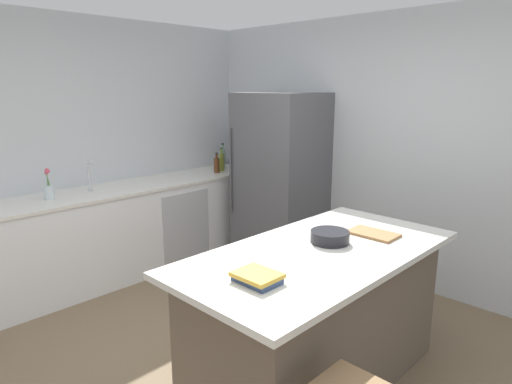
% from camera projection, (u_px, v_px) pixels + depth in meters
% --- Properties ---
extents(ground_plane, '(7.20, 7.20, 0.00)m').
position_uv_depth(ground_plane, '(231.00, 377.00, 3.01)').
color(ground_plane, '#7A664C').
extents(wall_rear, '(6.00, 0.10, 2.60)m').
position_uv_depth(wall_rear, '(402.00, 152.00, 4.28)').
color(wall_rear, silver).
rests_on(wall_rear, ground_plane).
extents(wall_left, '(0.10, 6.00, 2.60)m').
position_uv_depth(wall_left, '(61.00, 151.00, 4.38)').
color(wall_left, silver).
rests_on(wall_left, ground_plane).
extents(counter_run_left, '(0.67, 3.03, 0.93)m').
position_uv_depth(counter_run_left, '(140.00, 227.00, 4.74)').
color(counter_run_left, white).
rests_on(counter_run_left, ground_plane).
extents(kitchen_island, '(0.96, 1.92, 0.92)m').
position_uv_depth(kitchen_island, '(317.00, 316.00, 2.88)').
color(kitchen_island, brown).
rests_on(kitchen_island, ground_plane).
extents(refrigerator, '(0.85, 0.76, 1.85)m').
position_uv_depth(refrigerator, '(280.00, 179.00, 4.88)').
color(refrigerator, '#56565B').
rests_on(refrigerator, ground_plane).
extents(sink_faucet, '(0.15, 0.05, 0.30)m').
position_uv_depth(sink_faucet, '(90.00, 175.00, 4.29)').
color(sink_faucet, silver).
rests_on(sink_faucet, counter_run_left).
extents(flower_vase, '(0.09, 0.09, 0.28)m').
position_uv_depth(flower_vase, '(49.00, 190.00, 3.99)').
color(flower_vase, silver).
rests_on(flower_vase, counter_run_left).
extents(hot_sauce_bottle, '(0.05, 0.05, 0.23)m').
position_uv_depth(hot_sauce_bottle, '(235.00, 161.00, 5.58)').
color(hot_sauce_bottle, red).
rests_on(hot_sauce_bottle, counter_run_left).
extents(vinegar_bottle, '(0.05, 0.05, 0.28)m').
position_uv_depth(vinegar_bottle, '(235.00, 160.00, 5.45)').
color(vinegar_bottle, '#994C23').
rests_on(vinegar_bottle, counter_run_left).
extents(gin_bottle, '(0.07, 0.07, 0.31)m').
position_uv_depth(gin_bottle, '(223.00, 159.00, 5.47)').
color(gin_bottle, '#8CB79E').
rests_on(gin_bottle, counter_run_left).
extents(olive_oil_bottle, '(0.06, 0.06, 0.28)m').
position_uv_depth(olive_oil_bottle, '(221.00, 162.00, 5.35)').
color(olive_oil_bottle, olive).
rests_on(olive_oil_bottle, counter_run_left).
extents(syrup_bottle, '(0.07, 0.07, 0.24)m').
position_uv_depth(syrup_bottle, '(217.00, 165.00, 5.25)').
color(syrup_bottle, '#5B3319').
rests_on(syrup_bottle, counter_run_left).
extents(cookbook_stack, '(0.24, 0.19, 0.05)m').
position_uv_depth(cookbook_stack, '(257.00, 277.00, 2.31)').
color(cookbook_stack, '#334770').
rests_on(cookbook_stack, kitchen_island).
extents(mixing_bowl, '(0.25, 0.25, 0.08)m').
position_uv_depth(mixing_bowl, '(330.00, 237.00, 2.90)').
color(mixing_bowl, black).
rests_on(mixing_bowl, kitchen_island).
extents(cutting_board, '(0.33, 0.21, 0.02)m').
position_uv_depth(cutting_board, '(373.00, 234.00, 3.05)').
color(cutting_board, '#9E7042').
rests_on(cutting_board, kitchen_island).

